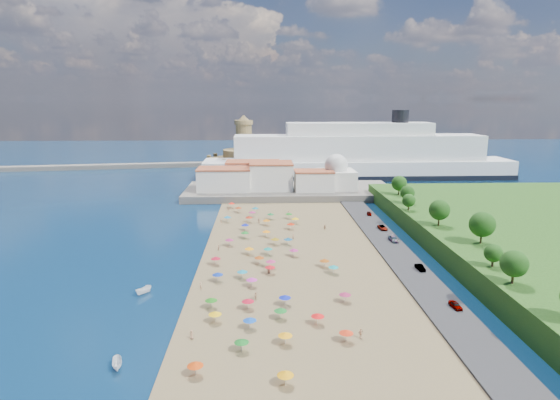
{
  "coord_description": "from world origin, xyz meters",
  "views": [
    {
      "loc": [
        -1.97,
        -127.61,
        41.1
      ],
      "look_at": [
        4.0,
        25.0,
        8.0
      ],
      "focal_mm": 30.0,
      "sensor_mm": 36.0,
      "label": 1
    }
  ],
  "objects": [
    {
      "name": "hillside_trees",
      "position": [
        48.63,
        -9.17,
        10.24
      ],
      "size": [
        12.38,
        107.34,
        8.07
      ],
      "color": "#382314",
      "rests_on": "hillside"
    },
    {
      "name": "parked_cars",
      "position": [
        36.0,
        -0.7,
        1.37
      ],
      "size": [
        2.59,
        79.25,
        1.45
      ],
      "color": "gray",
      "rests_on": "promenade"
    },
    {
      "name": "cruise_ship",
      "position": [
        48.8,
        115.93,
        10.52
      ],
      "size": [
        162.73,
        25.8,
        35.53
      ],
      "color": "black",
      "rests_on": "ground"
    },
    {
      "name": "beachgoers",
      "position": [
        -0.75,
        -1.13,
        1.11
      ],
      "size": [
        34.82,
        96.46,
        1.89
      ],
      "color": "tan",
      "rests_on": "beach"
    },
    {
      "name": "ground",
      "position": [
        0.0,
        0.0,
        0.0
      ],
      "size": [
        700.0,
        700.0,
        0.0
      ],
      "primitive_type": "plane",
      "color": "#071938",
      "rests_on": "ground"
    },
    {
      "name": "terrace",
      "position": [
        10.0,
        73.0,
        1.5
      ],
      "size": [
        90.0,
        36.0,
        3.0
      ],
      "primitive_type": "cube",
      "color": "#59544C",
      "rests_on": "ground"
    },
    {
      "name": "domed_building",
      "position": [
        30.0,
        71.0,
        8.97
      ],
      "size": [
        16.0,
        16.0,
        15.0
      ],
      "color": "silver",
      "rests_on": "terrace"
    },
    {
      "name": "fortress",
      "position": [
        -12.0,
        138.0,
        6.68
      ],
      "size": [
        40.0,
        40.0,
        32.4
      ],
      "color": "#9D864E",
      "rests_on": "ground"
    },
    {
      "name": "jetty",
      "position": [
        -12.0,
        108.0,
        1.2
      ],
      "size": [
        18.0,
        70.0,
        2.4
      ],
      "primitive_type": "cube",
      "color": "#59544C",
      "rests_on": "ground"
    },
    {
      "name": "waterfront_buildings",
      "position": [
        -3.05,
        73.64,
        7.88
      ],
      "size": [
        57.0,
        29.0,
        11.0
      ],
      "color": "silver",
      "rests_on": "terrace"
    },
    {
      "name": "beach_parasols",
      "position": [
        -1.69,
        -12.12,
        2.15
      ],
      "size": [
        31.15,
        116.53,
        2.2
      ],
      "color": "gray",
      "rests_on": "beach"
    },
    {
      "name": "moored_boats",
      "position": [
        -26.28,
        -45.56,
        0.78
      ],
      "size": [
        5.91,
        32.64,
        1.6
      ],
      "color": "white",
      "rests_on": "ground"
    },
    {
      "name": "breakwater",
      "position": [
        -110.0,
        153.0,
        1.3
      ],
      "size": [
        199.03,
        34.77,
        2.6
      ],
      "primitive_type": "cube",
      "rotation": [
        0.0,
        0.0,
        0.14
      ],
      "color": "#59544C",
      "rests_on": "ground"
    }
  ]
}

